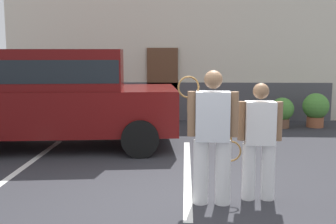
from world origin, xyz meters
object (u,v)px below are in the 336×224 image
potted_plant_by_porch (282,111)px  potted_plant_secondary (316,108)px  tennis_player_woman (259,140)px  parked_suv (59,93)px  tennis_player_man (212,135)px

potted_plant_by_porch → potted_plant_secondary: (0.91, 0.14, 0.06)m
tennis_player_woman → potted_plant_secondary: tennis_player_woman is taller
potted_plant_secondary → potted_plant_by_porch: bearing=-171.1°
parked_suv → tennis_player_woman: parked_suv is taller
parked_suv → potted_plant_by_porch: bearing=19.2°
parked_suv → potted_plant_by_porch: parked_suv is taller
potted_plant_by_porch → tennis_player_man: bearing=-111.3°
tennis_player_man → tennis_player_woman: tennis_player_man is taller
potted_plant_by_porch → parked_suv: bearing=-154.2°
parked_suv → tennis_player_woman: bearing=-46.1°
tennis_player_man → potted_plant_by_porch: tennis_player_man is taller
parked_suv → tennis_player_man: size_ratio=2.70×
parked_suv → potted_plant_secondary: (6.08, 2.64, -0.64)m
potted_plant_by_porch → potted_plant_secondary: potted_plant_secondary is taller
tennis_player_man → tennis_player_woman: bearing=-160.4°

